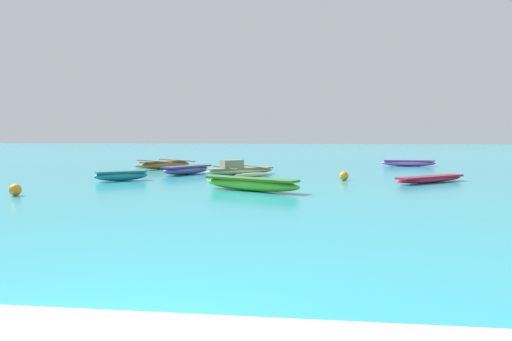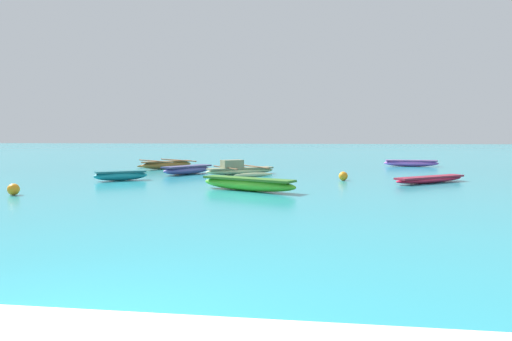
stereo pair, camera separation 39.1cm
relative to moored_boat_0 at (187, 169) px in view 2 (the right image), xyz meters
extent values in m
ellipsoid|color=#5D59AA|center=(0.00, 0.00, -0.03)|extent=(2.33, 3.08, 0.45)
cube|color=#3F3D6A|center=(0.00, 0.00, 0.16)|extent=(2.18, 2.85, 0.08)
ellipsoid|color=green|center=(4.27, -6.77, -0.01)|extent=(3.90, 2.42, 0.47)
cube|color=#377023|center=(4.27, -6.77, 0.18)|extent=(3.60, 2.25, 0.08)
ellipsoid|color=teal|center=(-1.96, -3.73, -0.03)|extent=(2.24, 1.82, 0.43)
cube|color=#1A5B63|center=(-1.96, -3.73, 0.14)|extent=(2.08, 1.70, 0.08)
ellipsoid|color=beige|center=(2.80, 0.17, -0.07)|extent=(3.57, 2.82, 0.37)
cube|color=gray|center=(2.80, 0.17, 0.08)|extent=(3.30, 2.62, 0.08)
cube|color=gray|center=(2.41, -0.10, 0.32)|extent=(1.25, 1.14, 0.40)
cylinder|color=brown|center=(3.51, 0.67, 0.14)|extent=(1.77, 2.48, 0.07)
cylinder|color=brown|center=(2.09, -0.32, 0.14)|extent=(1.77, 2.48, 0.07)
ellipsoid|color=beige|center=(1.94, 1.39, -0.15)|extent=(1.86, 1.39, 0.20)
ellipsoid|color=beige|center=(3.66, -1.05, -0.15)|extent=(1.86, 1.39, 0.20)
ellipsoid|color=#C768DD|center=(12.82, 7.95, -0.04)|extent=(3.50, 0.89, 0.42)
cube|color=#7A4686|center=(12.82, 7.95, 0.13)|extent=(3.22, 0.85, 0.08)
ellipsoid|color=#A56C2E|center=(-2.37, 3.75, -0.01)|extent=(2.65, 3.10, 0.48)
cube|color=brown|center=(-2.37, 3.75, 0.19)|extent=(2.46, 2.86, 0.08)
cylinder|color=brown|center=(-1.87, 4.37, 0.25)|extent=(3.03, 2.46, 0.07)
cylinder|color=brown|center=(-2.86, 3.14, 0.25)|extent=(3.03, 2.46, 0.07)
ellipsoid|color=#A56C2E|center=(-3.86, 4.95, -0.15)|extent=(1.40, 1.67, 0.20)
ellipsoid|color=#A56C2E|center=(-0.87, 2.55, -0.15)|extent=(1.40, 1.67, 0.20)
ellipsoid|color=#DA2142|center=(11.51, -2.91, -0.11)|extent=(3.59, 3.04, 0.28)
cube|color=maroon|center=(11.51, -2.91, -0.01)|extent=(3.32, 2.82, 0.08)
sphere|color=orange|center=(-3.34, -9.07, -0.05)|extent=(0.39, 0.39, 0.39)
sphere|color=orange|center=(7.90, -2.38, -0.05)|extent=(0.40, 0.40, 0.40)
camera|label=1|loc=(6.41, -23.07, 1.72)|focal=32.00mm
camera|label=2|loc=(6.80, -23.02, 1.72)|focal=32.00mm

